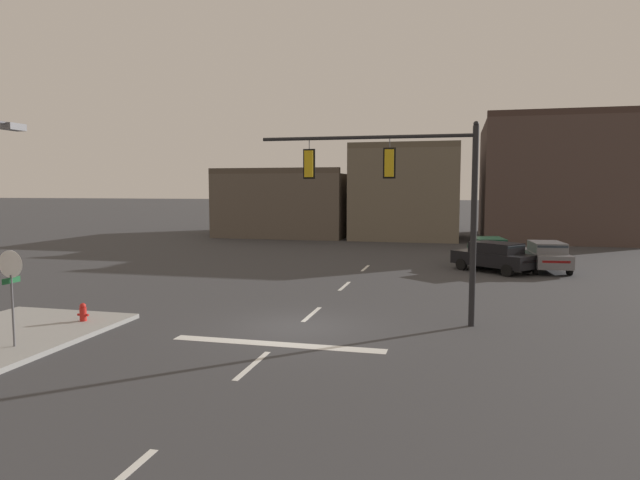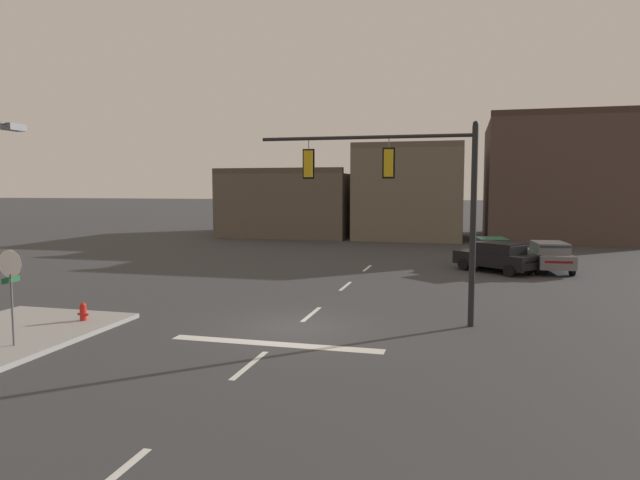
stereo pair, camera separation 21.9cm
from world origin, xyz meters
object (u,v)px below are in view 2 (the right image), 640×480
(stop_sign, at_px, (11,275))
(fire_hydrant, at_px, (83,315))
(car_lot_farside, at_px, (549,256))
(signal_mast_near_side, at_px, (408,187))
(car_lot_middle, at_px, (491,251))
(car_lot_nearside, at_px, (496,256))

(stop_sign, bearing_deg, fire_hydrant, 91.41)
(stop_sign, relative_size, car_lot_farside, 0.62)
(car_lot_farside, height_order, fire_hydrant, car_lot_farside)
(signal_mast_near_side, relative_size, car_lot_farside, 1.58)
(signal_mast_near_side, distance_m, car_lot_middle, 16.33)
(stop_sign, bearing_deg, car_lot_middle, 57.62)
(stop_sign, height_order, fire_hydrant, stop_sign)
(stop_sign, relative_size, fire_hydrant, 3.77)
(car_lot_nearside, relative_size, car_lot_farside, 1.00)
(signal_mast_near_side, bearing_deg, fire_hydrant, -163.93)
(stop_sign, distance_m, fire_hydrant, 3.55)
(signal_mast_near_side, distance_m, car_lot_farside, 15.53)
(car_lot_middle, relative_size, fire_hydrant, 6.15)
(car_lot_nearside, height_order, fire_hydrant, car_lot_nearside)
(fire_hydrant, bearing_deg, car_lot_farside, 44.97)
(car_lot_farside, distance_m, fire_hydrant, 23.58)
(car_lot_nearside, xyz_separation_m, fire_hydrant, (-13.90, -15.64, -0.53))
(fire_hydrant, bearing_deg, car_lot_nearside, 48.38)
(car_lot_farside, bearing_deg, signal_mast_near_side, -114.85)
(signal_mast_near_side, height_order, fire_hydrant, signal_mast_near_side)
(signal_mast_near_side, distance_m, fire_hydrant, 11.56)
(fire_hydrant, bearing_deg, car_lot_middle, 53.40)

